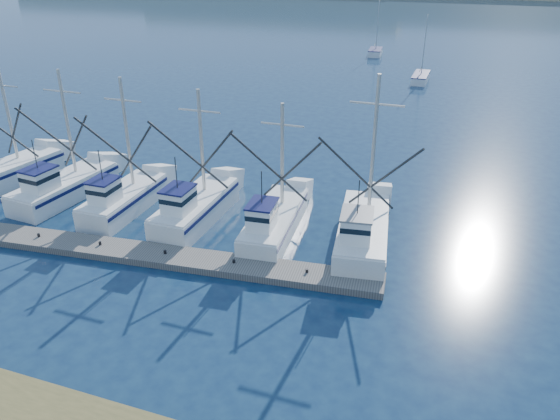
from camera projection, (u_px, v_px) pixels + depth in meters
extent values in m
plane|color=#0D203D|center=(242.00, 362.00, 22.91)|extent=(500.00, 500.00, 0.00)
cube|color=slate|center=(117.00, 250.00, 30.91)|extent=(30.14, 4.86, 0.40)
cube|color=white|center=(5.00, 176.00, 39.35)|extent=(3.69, 8.86, 1.51)
cylinder|color=#B7B2A8|center=(8.00, 114.00, 38.76)|extent=(0.22, 0.22, 6.83)
cube|color=white|center=(65.00, 189.00, 37.45)|extent=(3.43, 8.12, 1.36)
cube|color=white|center=(40.00, 180.00, 35.11)|extent=(1.74, 2.07, 1.50)
cylinder|color=#B7B2A8|center=(67.00, 123.00, 36.72)|extent=(0.22, 0.22, 7.20)
cube|color=white|center=(124.00, 202.00, 35.59)|extent=(2.49, 7.09, 1.37)
cube|color=white|center=(105.00, 192.00, 33.43)|extent=(1.42, 1.74, 1.50)
cylinder|color=#B7B2A8|center=(127.00, 133.00, 34.74)|extent=(0.22, 0.22, 7.16)
cube|color=white|center=(196.00, 210.00, 34.33)|extent=(2.54, 7.72, 1.49)
cube|color=white|center=(179.00, 201.00, 32.00)|extent=(1.47, 1.88, 1.50)
cylinder|color=#B7B2A8|center=(201.00, 142.00, 33.67)|extent=(0.22, 0.22, 6.61)
cube|color=white|center=(275.00, 223.00, 32.94)|extent=(3.08, 8.20, 1.30)
cube|color=white|center=(262.00, 217.00, 30.59)|extent=(1.56, 2.07, 1.50)
cylinder|color=#B7B2A8|center=(282.00, 156.00, 32.42)|extent=(0.22, 0.22, 6.37)
cube|color=white|center=(363.00, 234.00, 31.49)|extent=(3.89, 8.76, 1.49)
cube|color=white|center=(356.00, 228.00, 29.00)|extent=(1.86, 2.27, 1.50)
cylinder|color=#B7B2A8|center=(374.00, 147.00, 30.60)|extent=(0.22, 0.22, 8.15)
cube|color=white|center=(421.00, 78.00, 69.44)|extent=(1.79, 5.68, 0.90)
cylinder|color=#B7B2A8|center=(425.00, 45.00, 67.92)|extent=(0.12, 0.12, 7.20)
cube|color=white|center=(375.00, 52.00, 85.88)|extent=(2.31, 4.90, 0.90)
cylinder|color=#B7B2A8|center=(378.00, 25.00, 84.36)|extent=(0.12, 0.12, 7.20)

